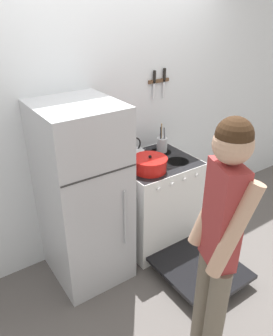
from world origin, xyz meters
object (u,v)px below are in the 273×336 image
at_px(stove_range, 157,203).
at_px(tea_kettle, 134,154).
at_px(utensil_jar, 162,144).
at_px(dutch_oven_pot, 150,164).
at_px(person, 219,242).
at_px(refrigerator, 83,196).

bearing_deg(stove_range, tea_kettle, 131.96).
bearing_deg(tea_kettle, utensil_jar, 1.10).
relative_size(dutch_oven_pot, tea_kettle, 1.47).
height_order(stove_range, person, person).
height_order(tea_kettle, person, person).
xyz_separation_m(dutch_oven_pot, person, (-0.31, -1.09, 0.03)).
xyz_separation_m(stove_range, utensil_jar, (0.18, 0.17, 0.53)).
bearing_deg(tea_kettle, person, -103.52).
height_order(refrigerator, dutch_oven_pot, refrigerator).
distance_m(dutch_oven_pot, person, 1.14).
bearing_deg(dutch_oven_pot, stove_range, 29.19).
xyz_separation_m(refrigerator, tea_kettle, (0.62, 0.14, 0.18)).
bearing_deg(tea_kettle, refrigerator, -167.05).
bearing_deg(dutch_oven_pot, tea_kettle, 87.13).
bearing_deg(tea_kettle, dutch_oven_pot, -92.87).
height_order(stove_range, dutch_oven_pot, dutch_oven_pot).
bearing_deg(refrigerator, utensil_jar, 8.87).
distance_m(refrigerator, dutch_oven_pot, 0.64).
distance_m(stove_range, tea_kettle, 0.57).
bearing_deg(stove_range, dutch_oven_pot, -150.81).
distance_m(stove_range, person, 1.39).
relative_size(refrigerator, dutch_oven_pot, 4.57).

